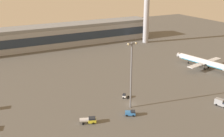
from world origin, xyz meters
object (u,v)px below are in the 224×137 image
Objects in this scene: airplane_near_gate at (204,62)px; catering_truck at (221,103)px; pushback_tug at (125,96)px; apron_light_east at (131,72)px; baggage_tractor at (130,113)px; fuel_truck at (88,120)px; control_tower at (147,8)px.

airplane_near_gate reaches higher than catering_truck.
catering_truck is at bearing -88.82° from pushback_tug.
catering_truck is 42.16m from apron_light_east.
catering_truck is (32.97, -26.66, 0.51)m from pushback_tug.
baggage_tractor is 16.71m from apron_light_east.
pushback_tug is 0.77× the size of baggage_tractor.
baggage_tractor is at bearing 102.27° from fuel_truck.
control_tower is at bearing 52.34° from apron_light_east.
control_tower is at bearing 156.85° from fuel_truck.
airplane_near_gate reaches higher than baggage_tractor.
pushback_tug is 0.53× the size of fuel_truck.
pushback_tug is 18.01m from apron_light_east.
pushback_tug is at bearing 139.20° from fuel_truck.
control_tower is 10.93× the size of baggage_tractor.
fuel_truck is at bearing -67.02° from baggage_tractor.
control_tower is 75.23m from airplane_near_gate.
pushback_tug is (-64.05, -13.69, -2.70)m from airplane_near_gate.
fuel_truck is at bearing 158.64° from pushback_tug.
airplane_near_gate reaches higher than fuel_truck.
apron_light_east is (-66.60, -23.00, 12.50)m from airplane_near_gate.
control_tower is at bearing 174.10° from baggage_tractor.
control_tower reaches higher than catering_truck.
fuel_truck is at bearing -31.78° from catering_truck.
control_tower is 1.73× the size of apron_light_east.
fuel_truck is at bearing -170.50° from apron_light_east.
control_tower is at bearing 0.56° from pushback_tug.
baggage_tractor is (17.38, -2.58, -0.19)m from fuel_truck.
catering_truck is (-36.94, -111.22, -26.74)m from control_tower.
fuel_truck is 1.46× the size of baggage_tractor.
fuel_truck is (-87.74, -26.54, -2.40)m from airplane_near_gate.
apron_light_east is at bearing -171.54° from airplane_near_gate.
airplane_near_gate is 50.98m from catering_truck.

